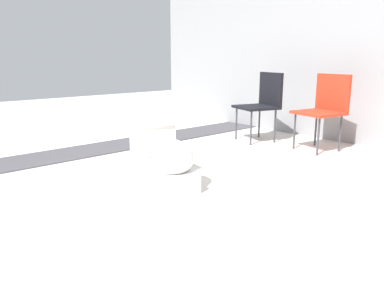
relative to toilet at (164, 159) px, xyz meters
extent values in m
plane|color=beige|center=(-0.24, -0.02, -0.22)|extent=(14.00, 14.00, 0.00)
cube|color=#423F44|center=(-1.48, 0.48, -0.21)|extent=(0.56, 8.00, 0.01)
cube|color=gray|center=(0.26, 2.71, 1.08)|extent=(7.00, 0.20, 2.60)
cube|color=white|center=(0.00, 0.00, -0.14)|extent=(0.66, 0.46, 0.17)
ellipsoid|color=white|center=(0.09, -0.02, 0.04)|extent=(0.51, 0.44, 0.28)
cylinder|color=white|center=(0.09, -0.02, 0.10)|extent=(0.46, 0.46, 0.03)
cube|color=white|center=(-0.21, 0.04, 0.10)|extent=(0.25, 0.37, 0.30)
cube|color=white|center=(-0.21, 0.04, 0.27)|extent=(0.28, 0.40, 0.04)
cylinder|color=silver|center=(-0.19, 0.12, 0.29)|extent=(0.02, 0.02, 0.01)
cube|color=black|center=(-0.60, 1.86, 0.20)|extent=(0.55, 0.55, 0.03)
cube|color=black|center=(-0.54, 2.05, 0.41)|extent=(0.43, 0.17, 0.40)
cylinder|color=#38383D|center=(-0.49, 1.65, -0.02)|extent=(0.02, 0.02, 0.40)
cylinder|color=#38383D|center=(-0.81, 1.75, -0.02)|extent=(0.02, 0.02, 0.40)
cylinder|color=#38383D|center=(-0.39, 1.97, -0.02)|extent=(0.02, 0.02, 0.40)
cylinder|color=#38383D|center=(-0.71, 2.07, -0.02)|extent=(0.02, 0.02, 0.40)
cube|color=red|center=(0.16, 2.00, 0.20)|extent=(0.52, 0.52, 0.03)
cube|color=red|center=(0.20, 2.20, 0.41)|extent=(0.44, 0.12, 0.40)
cylinder|color=#38383D|center=(0.29, 1.80, -0.02)|extent=(0.02, 0.02, 0.40)
cylinder|color=#38383D|center=(-0.04, 1.87, -0.02)|extent=(0.02, 0.02, 0.40)
cylinder|color=#38383D|center=(0.36, 2.13, -0.02)|extent=(0.02, 0.02, 0.40)
cylinder|color=#38383D|center=(0.02, 2.20, -0.02)|extent=(0.02, 0.02, 0.40)
camera|label=1|loc=(2.30, -1.71, 0.79)|focal=35.00mm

